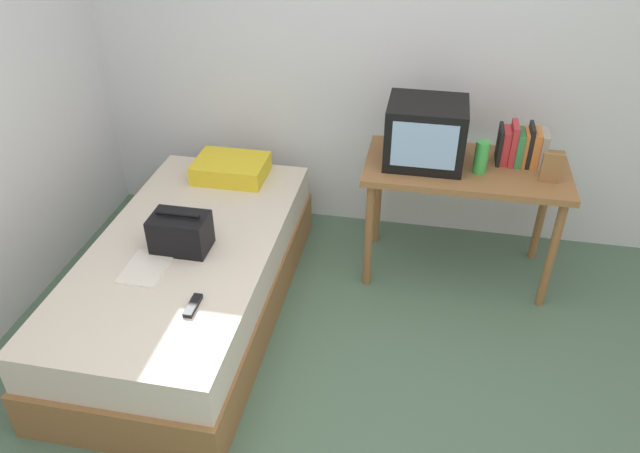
{
  "coord_description": "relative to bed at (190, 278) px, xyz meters",
  "views": [
    {
      "loc": [
        0.27,
        -1.73,
        2.41
      ],
      "look_at": [
        -0.27,
        1.04,
        0.51
      ],
      "focal_mm": 34.15,
      "sensor_mm": 36.0,
      "label": 1
    }
  ],
  "objects": [
    {
      "name": "ground_plane",
      "position": [
        0.97,
        -0.78,
        -0.24
      ],
      "size": [
        8.0,
        8.0,
        0.0
      ],
      "primitive_type": "plane",
      "color": "#4C6B56"
    },
    {
      "name": "wall_back",
      "position": [
        0.97,
        1.22,
        1.06
      ],
      "size": [
        5.2,
        0.1,
        2.6
      ],
      "primitive_type": "cube",
      "color": "silver",
      "rests_on": "ground"
    },
    {
      "name": "bed",
      "position": [
        0.0,
        0.0,
        0.0
      ],
      "size": [
        1.0,
        2.0,
        0.49
      ],
      "color": "olive",
      "rests_on": "ground"
    },
    {
      "name": "desk",
      "position": [
        1.48,
        0.69,
        0.42
      ],
      "size": [
        1.16,
        0.6,
        0.75
      ],
      "color": "olive",
      "rests_on": "ground"
    },
    {
      "name": "tv",
      "position": [
        1.23,
        0.69,
        0.69
      ],
      "size": [
        0.44,
        0.39,
        0.36
      ],
      "color": "black",
      "rests_on": "desk"
    },
    {
      "name": "water_bottle",
      "position": [
        1.55,
        0.62,
        0.61
      ],
      "size": [
        0.08,
        0.08,
        0.19
      ],
      "primitive_type": "cylinder",
      "color": "green",
      "rests_on": "desk"
    },
    {
      "name": "book_row",
      "position": [
        1.77,
        0.78,
        0.62
      ],
      "size": [
        0.27,
        0.17,
        0.24
      ],
      "color": "black",
      "rests_on": "desk"
    },
    {
      "name": "picture_frame",
      "position": [
        1.92,
        0.58,
        0.6
      ],
      "size": [
        0.11,
        0.02,
        0.17
      ],
      "primitive_type": "cube",
      "color": "olive",
      "rests_on": "desk"
    },
    {
      "name": "pillow",
      "position": [
        0.03,
        0.76,
        0.31
      ],
      "size": [
        0.45,
        0.34,
        0.12
      ],
      "primitive_type": "cube",
      "color": "yellow",
      "rests_on": "bed"
    },
    {
      "name": "handbag",
      "position": [
        0.01,
        -0.05,
        0.35
      ],
      "size": [
        0.3,
        0.2,
        0.22
      ],
      "color": "black",
      "rests_on": "bed"
    },
    {
      "name": "magazine",
      "position": [
        -0.11,
        -0.25,
        0.25
      ],
      "size": [
        0.21,
        0.29,
        0.01
      ],
      "primitive_type": "cube",
      "color": "white",
      "rests_on": "bed"
    },
    {
      "name": "remote_dark",
      "position": [
        0.24,
        -0.49,
        0.26
      ],
      "size": [
        0.04,
        0.16,
        0.02
      ],
      "primitive_type": "cube",
      "color": "black",
      "rests_on": "bed"
    },
    {
      "name": "remote_silver",
      "position": [
        -0.15,
        0.08,
        0.26
      ],
      "size": [
        0.04,
        0.14,
        0.02
      ],
      "primitive_type": "cube",
      "color": "#B7B7BC",
      "rests_on": "bed"
    }
  ]
}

